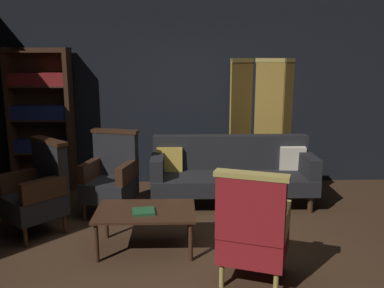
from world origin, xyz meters
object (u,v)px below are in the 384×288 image
Objects in this scene: armchair_wing_left at (38,190)px; armchair_wing_right at (111,176)px; bookshelf at (42,117)px; coffee_table at (146,214)px; armchair_gilt_accent at (253,230)px; folding_screen at (267,119)px; velvet_couch at (232,170)px; book_green_cloth at (143,211)px.

armchair_wing_right is (0.72, 0.53, 0.00)m from armchair_wing_left.
bookshelf reaches higher than coffee_table.
coffee_table is at bearing -51.42° from bookshelf.
armchair_gilt_accent is at bearing -46.14° from bookshelf.
coffee_table is 1.30m from armchair_wing_left.
armchair_wing_right is at bearing -149.86° from folding_screen.
armchair_wing_right is (1.16, -1.10, -0.57)m from bookshelf.
armchair_gilt_accent is 1.00× the size of armchair_wing_left.
armchair_gilt_accent is (-0.06, -2.00, 0.04)m from velvet_couch.
bookshelf is 1.79m from armchair_wing_left.
folding_screen is 2.87m from coffee_table.
armchair_wing_right is at bearing 131.92° from armchair_gilt_accent.
armchair_gilt_accent is (-0.70, -2.91, -0.50)m from folding_screen.
coffee_table is 0.96× the size of armchair_wing_right.
armchair_gilt_accent reaches higher than velvet_couch.
bookshelf reaches higher than armchair_wing_right.
armchair_wing_right is at bearing 114.77° from book_green_cloth.
armchair_gilt_accent and armchair_wing_left have the same top height.
bookshelf reaches higher than armchair_gilt_accent.
coffee_table is at bearing -63.01° from armchair_wing_right.
coffee_table is 4.56× the size of book_green_cloth.
armchair_wing_left is (-2.90, -1.80, -0.50)m from folding_screen.
armchair_wing_left is at bearing 153.15° from armchair_gilt_accent.
book_green_cloth is at bearing -100.69° from coffee_table.
velvet_couch reaches higher than book_green_cloth.
folding_screen is 2.92m from book_green_cloth.
book_green_cloth is (0.49, -1.05, -0.06)m from armchair_wing_right.
velvet_couch is at bearing 88.16° from armchair_gilt_accent.
armchair_wing_left is (-2.19, 1.11, 0.00)m from armchair_gilt_accent.
bookshelf is (-3.34, -0.16, 0.08)m from folding_screen.
velvet_couch is 2.04× the size of armchair_wing_left.
armchair_gilt_accent is at bearing -103.57° from folding_screen.
coffee_table is (-1.68, -2.25, -0.61)m from folding_screen.
armchair_wing_right is (-1.54, -0.36, 0.04)m from velvet_couch.
bookshelf is 0.97× the size of velvet_couch.
armchair_wing_left is 0.89m from armchair_wing_right.
armchair_gilt_accent is 4.74× the size of book_green_cloth.
armchair_gilt_accent is at bearing -34.16° from coffee_table.
armchair_wing_right reaches higher than velvet_couch.
book_green_cloth is at bearing -65.23° from armchair_wing_right.
bookshelf is 2.75m from coffee_table.
folding_screen is at bearing 53.24° from coffee_table.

